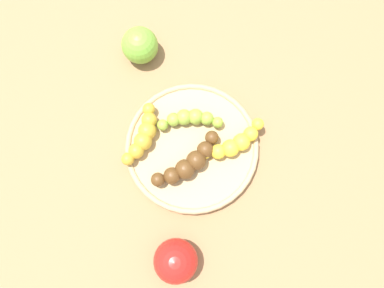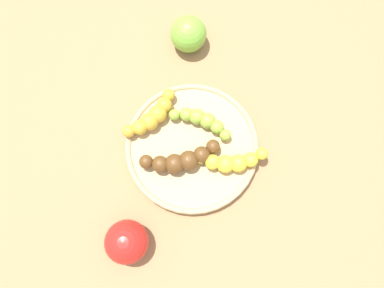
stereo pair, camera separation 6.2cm
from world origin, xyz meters
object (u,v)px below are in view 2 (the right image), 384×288
Objects in this scene: banana_yellow at (232,161)px; apple_red at (127,242)px; banana_green at (201,120)px; banana_overripe at (181,160)px; banana_spotted at (152,116)px; fruit_bowl at (192,147)px; apple_green at (188,34)px.

banana_yellow is 1.75× the size of apple_red.
banana_yellow is 0.09m from banana_green.
banana_green is at bearing -148.69° from banana_yellow.
apple_red is (0.16, 0.18, 0.00)m from banana_green.
banana_green is at bearing 140.53° from banana_overripe.
banana_spotted is at bearing -109.98° from apple_red.
banana_overripe is (0.02, 0.02, 0.02)m from fruit_bowl.
apple_red is at bearing 64.78° from apple_green.
banana_yellow is (-0.06, 0.04, 0.02)m from fruit_bowl.
apple_green is at bearing 30.50° from banana_green.
banana_overripe is 1.96× the size of apple_red.
fruit_bowl is 0.09m from banana_spotted.
banana_yellow reaches higher than banana_green.
banana_overripe is at bearing 45.55° from fruit_bowl.
banana_overripe is at bearing -133.20° from apple_red.
banana_green is at bearing -131.04° from apple_red.
banana_yellow is (-0.08, 0.02, -0.00)m from banana_overripe.
banana_overripe is 1.40× the size of banana_green.
apple_red reaches higher than apple_green.
apple_red is at bearing -56.19° from banana_yellow.
apple_green is at bearing -115.22° from apple_red.
banana_spotted reaches higher than fruit_bowl.
fruit_bowl is 0.05m from banana_green.
banana_green is 0.09m from banana_spotted.
apple_green is (-0.09, -0.15, -0.00)m from banana_spotted.
fruit_bowl is 2.34× the size of banana_green.
fruit_bowl is at bearing -117.22° from banana_yellow.
apple_green reaches higher than banana_spotted.
banana_overripe is at bearing -11.01° from banana_spotted.
apple_green is 0.94× the size of apple_red.
apple_green is at bearing 163.97° from banana_overripe.
banana_spotted reaches higher than banana_yellow.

